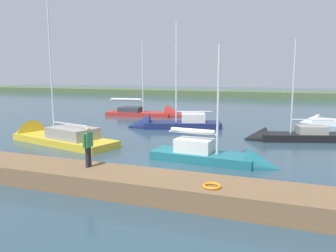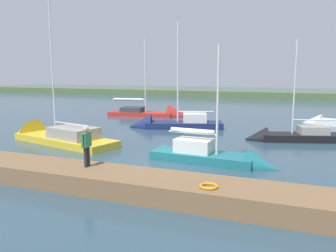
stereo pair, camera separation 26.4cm
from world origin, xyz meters
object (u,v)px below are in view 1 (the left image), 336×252
object	(u,v)px
sailboat_near_dock	(155,115)
sailboat_outer_mooring	(287,138)
life_ring_buoy	(212,186)
sailboat_mid_channel	(166,126)
sailboat_far_left	(48,138)
sailboat_far_right	(220,161)
person_on_dock	(88,144)

from	to	relation	value
sailboat_near_dock	sailboat_outer_mooring	bearing A→B (deg)	-40.53
life_ring_buoy	sailboat_outer_mooring	bearing A→B (deg)	-99.35
sailboat_outer_mooring	sailboat_mid_channel	size ratio (longest dim) A/B	0.79
sailboat_far_left	sailboat_near_dock	size ratio (longest dim) A/B	1.18
life_ring_buoy	sailboat_near_dock	distance (m)	25.87
sailboat_mid_channel	sailboat_far_left	world-z (taller)	sailboat_far_left
sailboat_far_right	person_on_dock	xyz separation A→B (m)	(4.53, 5.36, 1.66)
sailboat_outer_mooring	sailboat_far_right	bearing A→B (deg)	49.78
sailboat_far_right	sailboat_near_dock	xyz separation A→B (m)	(10.82, -16.95, 0.02)
sailboat_mid_channel	sailboat_far_left	xyz separation A→B (m)	(5.88, 8.15, -0.01)
sailboat_outer_mooring	person_on_dock	size ratio (longest dim) A/B	4.50
sailboat_far_right	person_on_dock	bearing A→B (deg)	-126.27
life_ring_buoy	sailboat_outer_mooring	world-z (taller)	sailboat_outer_mooring
sailboat_far_right	sailboat_near_dock	world-z (taller)	sailboat_near_dock
sailboat_far_right	sailboat_far_left	bearing A→B (deg)	176.19
sailboat_far_right	sailboat_far_left	world-z (taller)	sailboat_far_left
life_ring_buoy	sailboat_near_dock	size ratio (longest dim) A/B	0.07
life_ring_buoy	sailboat_far_right	bearing A→B (deg)	-81.07
sailboat_near_dock	person_on_dock	xyz separation A→B (m)	(-6.29, 22.31, 1.64)
life_ring_buoy	sailboat_near_dock	bearing A→B (deg)	-62.91
sailboat_outer_mooring	sailboat_mid_channel	xyz separation A→B (m)	(9.99, -2.17, 0.03)
life_ring_buoy	sailboat_near_dock	xyz separation A→B (m)	(11.77, -23.02, -0.69)
life_ring_buoy	sailboat_far_right	size ratio (longest dim) A/B	0.09
sailboat_outer_mooring	person_on_dock	distance (m)	15.28
sailboat_mid_channel	sailboat_near_dock	world-z (taller)	sailboat_mid_channel
sailboat_far_left	sailboat_near_dock	xyz separation A→B (m)	(-1.82, -15.23, -0.05)
life_ring_buoy	person_on_dock	world-z (taller)	person_on_dock
sailboat_near_dock	sailboat_mid_channel	bearing A→B (deg)	-67.36
sailboat_mid_channel	sailboat_far_left	distance (m)	10.04
sailboat_outer_mooring	sailboat_near_dock	size ratio (longest dim) A/B	0.82
life_ring_buoy	sailboat_far_left	distance (m)	15.68
sailboat_mid_channel	sailboat_near_dock	size ratio (longest dim) A/B	1.04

